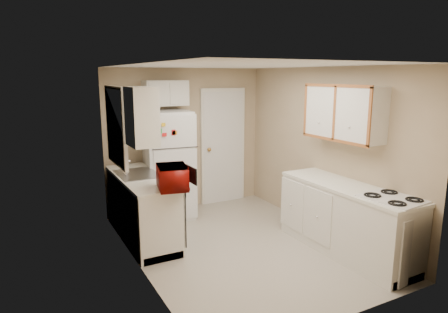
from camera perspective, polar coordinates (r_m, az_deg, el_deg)
name	(u,v)px	position (r m, az deg, el deg)	size (l,w,h in m)	color
floor	(241,245)	(5.59, 2.46, -12.56)	(3.80, 3.80, 0.00)	#BDB4A5
ceiling	(243,65)	(5.10, 2.69, 12.86)	(3.80, 3.80, 0.00)	white
wall_left	(137,171)	(4.68, -12.39, -2.08)	(3.80, 3.80, 0.00)	tan
wall_right	(324,150)	(6.03, 14.11, 0.87)	(3.80, 3.80, 0.00)	tan
wall_back	(186,139)	(6.89, -5.45, 2.46)	(2.80, 2.80, 0.00)	tan
wall_front	(349,198)	(3.76, 17.48, -5.73)	(2.80, 2.80, 0.00)	tan
left_counter	(142,207)	(5.80, -11.62, -7.11)	(0.60, 1.80, 0.90)	silver
dishwasher	(177,214)	(5.33, -6.77, -8.17)	(0.03, 0.58, 0.72)	black
sink	(138,177)	(5.82, -12.21, -2.85)	(0.54, 0.74, 0.16)	gray
microwave	(173,177)	(4.96, -7.36, -2.92)	(0.29, 0.52, 0.35)	#9B0E08
soap_bottle	(124,160)	(6.30, -14.06, -0.55)	(0.07, 0.08, 0.17)	silver
window_blinds	(117,126)	(5.62, -15.08, 4.19)	(0.10, 0.98, 1.08)	silver
upper_cabinet_left	(142,117)	(4.83, -11.69, 5.59)	(0.30, 0.45, 0.70)	silver
refrigerator	(168,165)	(6.49, -7.99, -1.16)	(0.71, 0.69, 1.74)	silver
cabinet_over_fridge	(165,93)	(6.53, -8.36, 8.95)	(0.70, 0.30, 0.40)	silver
interior_door	(223,147)	(7.18, -0.14, 1.42)	(0.86, 0.06, 2.08)	silver
right_counter	(346,219)	(5.47, 16.99, -8.55)	(0.60, 2.00, 0.90)	silver
stove	(389,241)	(5.11, 22.53, -11.09)	(0.52, 0.65, 0.79)	silver
upper_cabinet_right	(344,113)	(5.49, 16.74, 6.03)	(0.30, 1.20, 0.70)	silver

